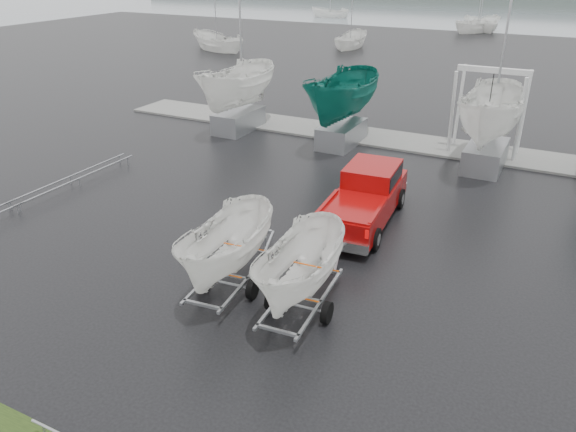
{
  "coord_description": "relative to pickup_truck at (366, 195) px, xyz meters",
  "views": [
    {
      "loc": [
        8.94,
        -14.43,
        8.89
      ],
      "look_at": [
        1.51,
        0.09,
        1.2
      ],
      "focal_mm": 35.0,
      "sensor_mm": 36.0,
      "label": 1
    }
  ],
  "objects": [
    {
      "name": "keelboat_2",
      "position": [
        2.94,
        7.61,
        3.11
      ],
      "size": [
        2.57,
        3.2,
        10.74
      ],
      "color": "#989BA0",
      "rests_on": "ground"
    },
    {
      "name": "moored_boat_5",
      "position": [
        -6.09,
        57.74,
        -0.98
      ],
      "size": [
        3.48,
        3.49,
        11.25
      ],
      "rotation": [
        0.0,
        0.0,
        3.82
      ],
      "color": "white",
      "rests_on": "ground"
    },
    {
      "name": "moored_boat_1",
      "position": [
        -15.37,
        37.86,
        -0.98
      ],
      "size": [
        2.5,
        2.56,
        11.2
      ],
      "rotation": [
        0.0,
        0.0,
        3.18
      ],
      "color": "white",
      "rests_on": "ground"
    },
    {
      "name": "pickup_truck",
      "position": [
        0.0,
        0.0,
        0.0
      ],
      "size": [
        2.42,
        5.8,
        1.89
      ],
      "rotation": [
        0.0,
        0.0,
        0.07
      ],
      "color": "#8F0707",
      "rests_on": "ground"
    },
    {
      "name": "dock",
      "position": [
        -2.99,
        9.61,
        -0.93
      ],
      "size": [
        30.0,
        3.0,
        0.12
      ],
      "primitive_type": "cube",
      "color": "gray",
      "rests_on": "ground"
    },
    {
      "name": "moored_boat_4",
      "position": [
        -28.92,
        64.15,
        -0.98
      ],
      "size": [
        2.47,
        2.42,
        10.9
      ],
      "rotation": [
        0.0,
        0.0,
        4.82
      ],
      "color": "white",
      "rests_on": "ground"
    },
    {
      "name": "trailer_hitched",
      "position": [
        0.47,
        -6.31,
        1.75
      ],
      "size": [
        1.84,
        3.68,
        5.04
      ],
      "rotation": [
        0.0,
        0.0,
        0.07
      ],
      "color": "#989BA0",
      "rests_on": "ground"
    },
    {
      "name": "moored_boat_6",
      "position": [
        -6.11,
        56.47,
        -0.98
      ],
      "size": [
        3.81,
        3.84,
        11.69
      ],
      "rotation": [
        0.0,
        0.0,
        2.63
      ],
      "color": "white",
      "rests_on": "ground"
    },
    {
      "name": "lake",
      "position": [
        -2.99,
        96.61,
        -0.99
      ],
      "size": [
        300.0,
        300.0,
        0.0
      ],
      "primitive_type": "plane",
      "color": "gray",
      "rests_on": "ground"
    },
    {
      "name": "boat_hoist",
      "position": [
        2.52,
        9.61,
        1.69
      ],
      "size": [
        3.3,
        2.18,
        4.12
      ],
      "color": "silver",
      "rests_on": "ground"
    },
    {
      "name": "mast_rack_0",
      "position": [
        -11.99,
        -2.39,
        -0.63
      ],
      "size": [
        0.56,
        6.5,
        0.06
      ],
      "rotation": [
        0.0,
        0.0,
        1.57
      ],
      "color": "#989BA0",
      "rests_on": "ground"
    },
    {
      "name": "keelboat_0",
      "position": [
        -10.09,
        7.61,
        2.97
      ],
      "size": [
        2.48,
        3.2,
        10.66
      ],
      "color": "#989BA0",
      "rests_on": "ground"
    },
    {
      "name": "trailer_parked",
      "position": [
        -1.86,
        -6.23,
        1.8
      ],
      "size": [
        1.93,
        3.7,
        5.14
      ],
      "rotation": [
        0.0,
        0.0,
        0.1
      ],
      "color": "#989BA0",
      "rests_on": "ground"
    },
    {
      "name": "keelboat_1",
      "position": [
        -4.11,
        7.81,
        3.09
      ],
      "size": [
        2.56,
        3.2,
        7.91
      ],
      "color": "#989BA0",
      "rests_on": "ground"
    },
    {
      "name": "ground_plane",
      "position": [
        -2.99,
        -3.39,
        -0.98
      ],
      "size": [
        120.0,
        120.0,
        0.0
      ],
      "primitive_type": "plane",
      "color": "black",
      "rests_on": "ground"
    },
    {
      "name": "moored_boat_0",
      "position": [
        -26.6,
        30.31,
        -0.98
      ],
      "size": [
        3.56,
        3.52,
        11.61
      ],
      "rotation": [
        0.0,
        0.0,
        4.36
      ],
      "color": "white",
      "rests_on": "ground"
    }
  ]
}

